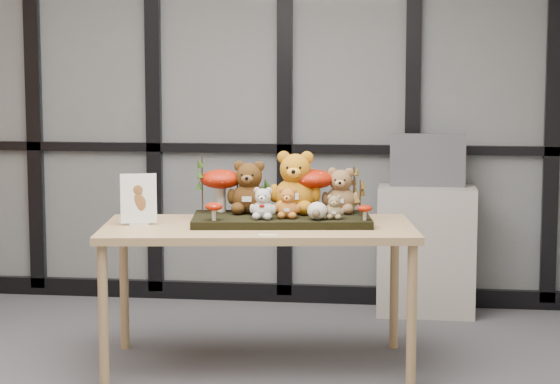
# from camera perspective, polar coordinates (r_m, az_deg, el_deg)

# --- Properties ---
(room_shell) EXTENTS (5.00, 5.00, 5.00)m
(room_shell) POSITION_cam_1_polar(r_m,az_deg,el_deg) (4.46, -9.60, 8.13)
(room_shell) COLOR beige
(room_shell) RESTS_ON floor
(glass_partition) EXTENTS (4.90, 0.06, 2.78)m
(glass_partition) POSITION_cam_1_polar(r_m,az_deg,el_deg) (6.87, -3.47, 5.55)
(glass_partition) COLOR #2D383F
(glass_partition) RESTS_ON floor
(display_table) EXTENTS (1.73, 1.03, 0.76)m
(display_table) POSITION_cam_1_polar(r_m,az_deg,el_deg) (5.34, -1.22, -2.57)
(display_table) COLOR tan
(display_table) RESTS_ON floor
(diorama_tray) EXTENTS (0.99, 0.59, 0.04)m
(diorama_tray) POSITION_cam_1_polar(r_m,az_deg,el_deg) (5.38, 0.08, -1.56)
(diorama_tray) COLOR black
(diorama_tray) RESTS_ON display_table
(bear_pooh_yellow) EXTENTS (0.31, 0.29, 0.37)m
(bear_pooh_yellow) POSITION_cam_1_polar(r_m,az_deg,el_deg) (5.47, 0.87, 0.74)
(bear_pooh_yellow) COLOR #BF7613
(bear_pooh_yellow) RESTS_ON diorama_tray
(bear_brown_medium) EXTENTS (0.27, 0.25, 0.31)m
(bear_brown_medium) POSITION_cam_1_polar(r_m,az_deg,el_deg) (5.47, -1.75, 0.43)
(bear_brown_medium) COLOR #462A0E
(bear_brown_medium) RESTS_ON diorama_tray
(bear_tan_back) EXTENTS (0.23, 0.21, 0.27)m
(bear_tan_back) POSITION_cam_1_polar(r_m,az_deg,el_deg) (5.49, 3.43, 0.22)
(bear_tan_back) COLOR brown
(bear_tan_back) RESTS_ON diorama_tray
(bear_small_yellow) EXTENTS (0.15, 0.14, 0.18)m
(bear_small_yellow) POSITION_cam_1_polar(r_m,az_deg,el_deg) (5.29, 0.44, -0.52)
(bear_small_yellow) COLOR #B86422
(bear_small_yellow) RESTS_ON diorama_tray
(bear_white_bow) EXTENTS (0.16, 0.14, 0.18)m
(bear_white_bow) POSITION_cam_1_polar(r_m,az_deg,el_deg) (5.26, -0.96, -0.54)
(bear_white_bow) COLOR beige
(bear_white_bow) RESTS_ON diorama_tray
(bear_beige_small) EXTENTS (0.12, 0.11, 0.14)m
(bear_beige_small) POSITION_cam_1_polar(r_m,az_deg,el_deg) (5.27, 3.08, -0.78)
(bear_beige_small) COLOR olive
(bear_beige_small) RESTS_ON diorama_tray
(plush_cream_hedgehog) EXTENTS (0.09, 0.08, 0.10)m
(plush_cream_hedgehog) POSITION_cam_1_polar(r_m,az_deg,el_deg) (5.24, 2.10, -1.01)
(plush_cream_hedgehog) COLOR beige
(plush_cream_hedgehog) RESTS_ON diorama_tray
(mushroom_back_left) EXTENTS (0.23, 0.23, 0.26)m
(mushroom_back_left) POSITION_cam_1_polar(r_m,az_deg,el_deg) (5.53, -3.33, 0.20)
(mushroom_back_left) COLOR #921604
(mushroom_back_left) RESTS_ON diorama_tray
(mushroom_back_right) EXTENTS (0.23, 0.23, 0.26)m
(mushroom_back_right) POSITION_cam_1_polar(r_m,az_deg,el_deg) (5.50, 1.87, 0.19)
(mushroom_back_right) COLOR #921604
(mushroom_back_right) RESTS_ON diorama_tray
(mushroom_front_left) EXTENTS (0.09, 0.09, 0.10)m
(mushroom_front_left) POSITION_cam_1_polar(r_m,az_deg,el_deg) (5.22, -3.74, -1.05)
(mushroom_front_left) COLOR #921604
(mushroom_front_left) RESTS_ON diorama_tray
(mushroom_front_right) EXTENTS (0.08, 0.08, 0.09)m
(mushroom_front_right) POSITION_cam_1_polar(r_m,az_deg,el_deg) (5.24, 4.79, -1.12)
(mushroom_front_right) COLOR #921604
(mushroom_front_right) RESTS_ON diorama_tray
(sprig_green_far_left) EXTENTS (0.05, 0.05, 0.30)m
(sprig_green_far_left) POSITION_cam_1_polar(r_m,az_deg,el_deg) (5.50, -4.39, 0.41)
(sprig_green_far_left) COLOR #10340C
(sprig_green_far_left) RESTS_ON diorama_tray
(sprig_green_mid_left) EXTENTS (0.05, 0.05, 0.21)m
(sprig_green_mid_left) POSITION_cam_1_polar(r_m,az_deg,el_deg) (5.54, -2.41, -0.00)
(sprig_green_mid_left) COLOR #10340C
(sprig_green_mid_left) RESTS_ON diorama_tray
(sprig_dry_far_right) EXTENTS (0.05, 0.05, 0.25)m
(sprig_dry_far_right) POSITION_cam_1_polar(r_m,az_deg,el_deg) (5.48, 4.17, 0.12)
(sprig_dry_far_right) COLOR brown
(sprig_dry_far_right) RESTS_ON diorama_tray
(sprig_dry_mid_right) EXTENTS (0.05, 0.05, 0.19)m
(sprig_dry_mid_right) POSITION_cam_1_polar(r_m,az_deg,el_deg) (5.37, 4.53, -0.36)
(sprig_dry_mid_right) COLOR brown
(sprig_dry_mid_right) RESTS_ON diorama_tray
(sprig_green_centre) EXTENTS (0.05, 0.05, 0.17)m
(sprig_green_centre) POSITION_cam_1_polar(r_m,az_deg,el_deg) (5.55, -0.82, -0.20)
(sprig_green_centre) COLOR #10340C
(sprig_green_centre) RESTS_ON diorama_tray
(sign_holder) EXTENTS (0.19, 0.09, 0.27)m
(sign_holder) POSITION_cam_1_polar(r_m,az_deg,el_deg) (5.37, -7.97, -0.53)
(sign_holder) COLOR silver
(sign_holder) RESTS_ON display_table
(label_card) EXTENTS (0.09, 0.03, 0.00)m
(label_card) POSITION_cam_1_polar(r_m,az_deg,el_deg) (5.00, -0.69, -2.43)
(label_card) COLOR white
(label_card) RESTS_ON display_table
(cabinet) EXTENTS (0.62, 0.36, 0.83)m
(cabinet) POSITION_cam_1_polar(r_m,az_deg,el_deg) (6.62, 8.22, -3.28)
(cabinet) COLOR #A1998F
(cabinet) RESTS_ON floor
(monitor) EXTENTS (0.48, 0.05, 0.34)m
(monitor) POSITION_cam_1_polar(r_m,az_deg,el_deg) (6.56, 8.31, 1.78)
(monitor) COLOR #52545A
(monitor) RESTS_ON cabinet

